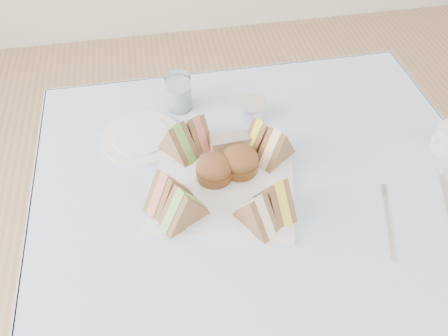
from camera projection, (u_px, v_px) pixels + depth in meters
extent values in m
cube|color=brown|center=(260.00, 290.00, 1.21)|extent=(0.90, 0.90, 0.74)
cube|color=silver|center=(271.00, 210.00, 0.94)|extent=(1.02, 1.02, 0.01)
cube|color=silver|center=(224.00, 181.00, 0.98)|extent=(0.37, 0.37, 0.01)
cylinder|color=brown|center=(214.00, 169.00, 0.96)|extent=(0.09, 0.09, 0.06)
cylinder|color=brown|center=(240.00, 161.00, 0.97)|extent=(0.10, 0.10, 0.06)
cube|color=tan|center=(229.00, 144.00, 1.02)|extent=(0.09, 0.04, 0.04)
cylinder|color=silver|center=(141.00, 138.00, 1.07)|extent=(0.24, 0.24, 0.01)
cylinder|color=white|center=(179.00, 92.00, 1.12)|extent=(0.08, 0.08, 0.10)
cylinder|color=white|center=(253.00, 110.00, 1.12)|extent=(0.09, 0.09, 0.04)
cube|color=white|center=(447.00, 199.00, 0.95)|extent=(0.08, 0.18, 0.00)
cube|color=white|center=(389.00, 227.00, 0.90)|extent=(0.06, 0.15, 0.00)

